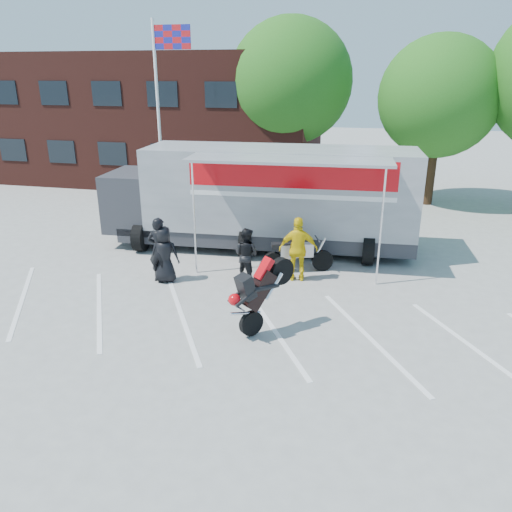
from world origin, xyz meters
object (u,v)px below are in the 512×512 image
at_px(tree_mid, 439,97).
at_px(spectator_leather_c, 246,255).
at_px(flagpole, 163,97).
at_px(tree_left, 290,82).
at_px(spectator_hivis, 298,249).
at_px(spectator_leather_b, 160,250).
at_px(parked_motorcycle, 298,271).
at_px(stunt_bike_rider, 274,328).
at_px(transporter_truck, 265,248).
at_px(spectator_leather_a, 165,254).

height_order(tree_mid, spectator_leather_c, tree_mid).
height_order(flagpole, tree_left, tree_left).
distance_m(flagpole, spectator_hivis, 9.69).
relative_size(flagpole, spectator_leather_b, 3.98).
bearing_deg(flagpole, parked_motorcycle, -38.42).
bearing_deg(stunt_bike_rider, tree_mid, 111.40).
xyz_separation_m(tree_mid, stunt_bike_rider, (-4.75, -14.04, -4.94)).
distance_m(parked_motorcycle, spectator_hivis, 1.21).
relative_size(tree_left, stunt_bike_rider, 4.18).
bearing_deg(parked_motorcycle, transporter_truck, 17.28).
relative_size(spectator_leather_a, spectator_leather_b, 0.87).
distance_m(stunt_bike_rider, spectator_leather_a, 4.46).
bearing_deg(spectator_leather_b, stunt_bike_rider, 151.61).
relative_size(parked_motorcycle, spectator_leather_b, 1.15).
xyz_separation_m(tree_left, parked_motorcycle, (2.25, -11.15, -5.57)).
bearing_deg(spectator_leather_a, flagpole, -79.06).
bearing_deg(spectator_hivis, transporter_truck, -69.23).
distance_m(parked_motorcycle, stunt_bike_rider, 3.89).
relative_size(tree_mid, spectator_hivis, 3.85).
bearing_deg(transporter_truck, tree_mid, 48.88).
bearing_deg(spectator_hivis, tree_mid, -123.01).
relative_size(transporter_truck, parked_motorcycle, 4.90).
height_order(parked_motorcycle, spectator_hivis, spectator_hivis).
distance_m(transporter_truck, parked_motorcycle, 2.53).
xyz_separation_m(tree_mid, spectator_leather_a, (-8.55, -11.86, -4.08)).
distance_m(tree_left, tree_mid, 7.10).
distance_m(spectator_leather_a, spectator_leather_b, 0.20).
bearing_deg(tree_mid, spectator_hivis, -113.25).
bearing_deg(spectator_leather_c, spectator_leather_b, 34.81).
height_order(spectator_leather_b, spectator_leather_c, spectator_leather_b).
bearing_deg(spectator_leather_a, tree_mid, -136.32).
bearing_deg(flagpole, spectator_leather_a, -68.52).
distance_m(tree_left, stunt_bike_rider, 16.19).
distance_m(tree_mid, spectator_leather_b, 15.22).
bearing_deg(parked_motorcycle, spectator_leather_a, 95.01).
height_order(transporter_truck, spectator_hivis, spectator_hivis).
distance_m(tree_mid, spectator_leather_a, 15.17).
bearing_deg(spectator_hivis, flagpole, -51.28).
bearing_deg(parked_motorcycle, stunt_bike_rider, 160.74).
bearing_deg(stunt_bike_rider, spectator_leather_b, -168.85).
relative_size(flagpole, tree_left, 0.93).
distance_m(tree_left, spectator_leather_b, 13.75).
height_order(stunt_bike_rider, spectator_leather_a, spectator_leather_a).
height_order(flagpole, tree_mid, flagpole).
xyz_separation_m(parked_motorcycle, spectator_leather_c, (-1.43, -1.05, 0.83)).
xyz_separation_m(tree_mid, parked_motorcycle, (-4.75, -10.15, -4.94)).
bearing_deg(spectator_leather_b, tree_mid, -125.70).
bearing_deg(spectator_leather_b, transporter_truck, -122.60).
height_order(flagpole, parked_motorcycle, flagpole).
bearing_deg(flagpole, spectator_leather_c, -50.77).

